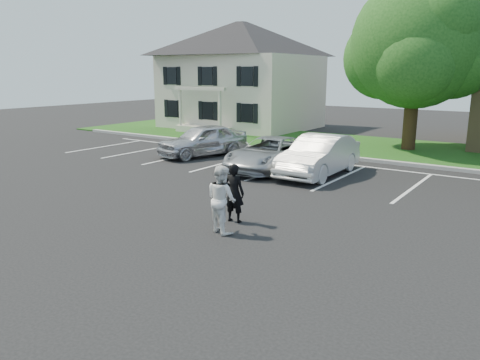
% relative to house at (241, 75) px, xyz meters
% --- Properties ---
extents(ground_plane, '(90.00, 90.00, 0.00)m').
position_rel_house_xyz_m(ground_plane, '(13.00, -19.97, -3.83)').
color(ground_plane, black).
rests_on(ground_plane, ground).
extents(curb, '(40.00, 0.30, 0.15)m').
position_rel_house_xyz_m(curb, '(13.00, -7.97, -3.75)').
color(curb, gray).
rests_on(curb, ground).
extents(grass_strip, '(44.00, 8.00, 0.08)m').
position_rel_house_xyz_m(grass_strip, '(13.00, -3.97, -3.79)').
color(grass_strip, '#164A16').
rests_on(grass_strip, ground).
extents(stall_lines, '(34.00, 5.36, 0.01)m').
position_rel_house_xyz_m(stall_lines, '(14.40, -11.02, -3.82)').
color(stall_lines, silver).
rests_on(stall_lines, ground).
extents(house, '(10.30, 9.22, 7.60)m').
position_rel_house_xyz_m(house, '(0.00, 0.00, 0.00)').
color(house, beige).
rests_on(house, ground).
extents(tree, '(7.80, 7.20, 8.80)m').
position_rel_house_xyz_m(tree, '(13.42, -3.60, 1.52)').
color(tree, black).
rests_on(tree, ground).
extents(man_black_suit, '(0.64, 0.46, 1.65)m').
position_rel_house_xyz_m(man_black_suit, '(12.73, -18.87, -3.00)').
color(man_black_suit, black).
rests_on(man_black_suit, ground).
extents(man_white_shirt, '(1.04, 0.93, 1.77)m').
position_rel_house_xyz_m(man_white_shirt, '(12.95, -19.74, -2.94)').
color(man_white_shirt, white).
rests_on(man_white_shirt, ground).
extents(car_silver_west, '(3.21, 4.95, 1.57)m').
position_rel_house_xyz_m(car_silver_west, '(5.39, -11.19, -3.05)').
color(car_silver_west, silver).
rests_on(car_silver_west, ground).
extents(car_silver_minivan, '(2.67, 5.14, 1.39)m').
position_rel_house_xyz_m(car_silver_minivan, '(9.85, -12.23, -3.14)').
color(car_silver_minivan, '#A0A3A8').
rests_on(car_silver_minivan, ground).
extents(car_white_sedan, '(1.78, 4.89, 1.60)m').
position_rel_house_xyz_m(car_white_sedan, '(12.05, -12.00, -3.03)').
color(car_white_sedan, silver).
rests_on(car_white_sedan, ground).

